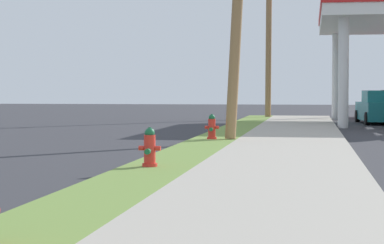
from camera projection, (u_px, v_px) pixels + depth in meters
fire_hydrant_second at (150, 149)px, 13.58m from camera, size 0.42×0.38×0.74m
fire_hydrant_third at (212, 128)px, 21.34m from camera, size 0.42×0.37×0.74m
utility_pole_background at (269, 34)px, 39.61m from camera, size 1.38×0.50×9.03m
car_teal_by_near_pump at (381, 109)px, 33.91m from camera, size 2.20×4.61×1.57m
car_red_by_far_pump at (380, 106)px, 40.71m from camera, size 2.19×4.61×1.57m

